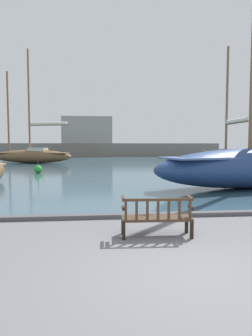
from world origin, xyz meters
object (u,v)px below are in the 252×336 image
object	(u,v)px
sailboat_outer_starboard	(227,154)
sailboat_distant_harbor	(32,154)
channel_buoy	(38,169)
park_bench	(157,216)

from	to	relation	value
sailboat_outer_starboard	sailboat_distant_harbor	xyz separation A→B (m)	(-23.54, 0.99, 0.00)
sailboat_distant_harbor	channel_buoy	xyz separation A→B (m)	(3.24, -13.74, -0.75)
park_bench	channel_buoy	bearing A→B (deg)	109.49
sailboat_outer_starboard	sailboat_distant_harbor	bearing A→B (deg)	177.60
sailboat_outer_starboard	park_bench	bearing A→B (deg)	-117.03
park_bench	channel_buoy	distance (m)	16.93
sailboat_distant_harbor	sailboat_outer_starboard	bearing A→B (deg)	-2.40
park_bench	sailboat_outer_starboard	world-z (taller)	sailboat_outer_starboard
park_bench	sailboat_distant_harbor	world-z (taller)	sailboat_distant_harbor
sailboat_outer_starboard	sailboat_distant_harbor	distance (m)	23.56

